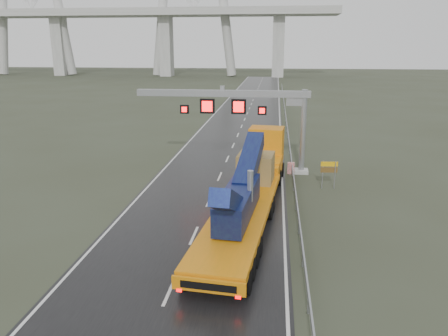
# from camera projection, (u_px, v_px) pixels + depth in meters

# --- Properties ---
(ground) EXTENTS (400.00, 400.00, 0.00)m
(ground) POSITION_uv_depth(u_px,v_px,m) (179.00, 269.00, 21.63)
(ground) COLOR #343827
(ground) RESTS_ON ground
(road) EXTENTS (11.00, 200.00, 0.02)m
(road) POSITION_uv_depth(u_px,v_px,m) (242.00, 126.00, 59.88)
(road) COLOR black
(road) RESTS_ON ground
(guardrail) EXTENTS (0.20, 140.00, 1.40)m
(guardrail) POSITION_uv_depth(u_px,v_px,m) (288.00, 137.00, 49.45)
(guardrail) COLOR gray
(guardrail) RESTS_ON ground
(sign_gantry) EXTENTS (14.90, 1.20, 7.42)m
(sign_gantry) POSITION_uv_depth(u_px,v_px,m) (247.00, 108.00, 37.08)
(sign_gantry) COLOR #A2A29E
(sign_gantry) RESTS_ON ground
(heavy_haul_truck) EXTENTS (5.08, 21.42, 4.99)m
(heavy_haul_truck) POSITION_uv_depth(u_px,v_px,m) (253.00, 179.00, 29.76)
(heavy_haul_truck) COLOR #CA760B
(heavy_haul_truck) RESTS_ON ground
(exit_sign_pair) EXTENTS (1.29, 0.17, 2.22)m
(exit_sign_pair) POSITION_uv_depth(u_px,v_px,m) (329.00, 170.00, 33.40)
(exit_sign_pair) COLOR #94969C
(exit_sign_pair) RESTS_ON ground
(striped_barrier) EXTENTS (0.59, 0.32, 0.99)m
(striped_barrier) POSITION_uv_depth(u_px,v_px,m) (291.00, 168.00, 37.71)
(striped_barrier) COLOR red
(striped_barrier) RESTS_ON ground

